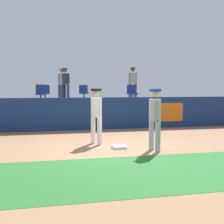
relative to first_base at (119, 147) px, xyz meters
name	(u,v)px	position (x,y,z in m)	size (l,w,h in m)	color
ground_plane	(114,148)	(-0.16, 0.03, -0.04)	(60.00, 60.00, 0.00)	#936B4C
grass_foreground_strip	(139,172)	(-0.16, -2.46, -0.04)	(18.00, 2.80, 0.01)	#26662B
first_base	(119,147)	(0.00, 0.00, 0.00)	(0.40, 0.40, 0.08)	white
player_fielder_home	(96,112)	(-0.56, 0.80, 0.98)	(0.46, 0.57, 1.77)	white
player_runner_visitor	(155,115)	(0.89, -0.58, 0.98)	(0.41, 0.48, 1.76)	#9EA3AD
field_wall	(94,113)	(-0.14, 4.02, 0.65)	(18.00, 0.26, 1.38)	navy
bleacher_platform	(86,112)	(-0.16, 6.59, 0.51)	(18.00, 4.80, 1.10)	#59595E
seat_back_center	(84,92)	(-0.21, 7.26, 1.54)	(0.46, 0.44, 0.84)	#4C4C51
seat_front_left	(41,92)	(-2.39, 5.46, 1.54)	(0.45, 0.44, 0.84)	#4C4C51
seat_front_right	(132,92)	(1.97, 5.46, 1.54)	(0.47, 0.44, 0.84)	#4C4C51
seat_back_left	(45,92)	(-2.22, 7.26, 1.54)	(0.47, 0.44, 0.84)	#4C4C51
spectator_hooded	(133,81)	(2.88, 8.46, 2.16)	(0.52, 0.42, 1.89)	#33384C
spectator_capped	(62,82)	(-1.32, 8.08, 2.08)	(0.46, 0.43, 1.75)	#33384C
spectator_casual	(65,82)	(-1.14, 7.98, 2.09)	(0.48, 0.40, 1.76)	#33384C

